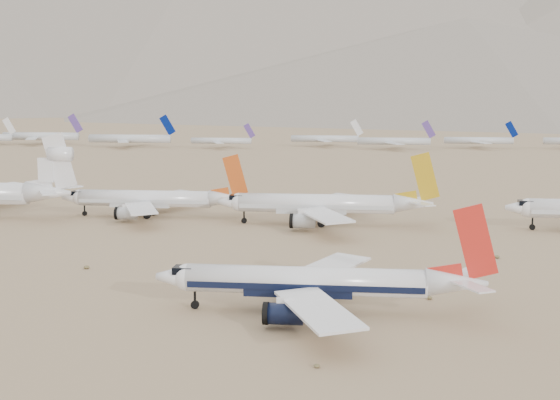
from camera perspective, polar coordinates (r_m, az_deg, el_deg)
name	(u,v)px	position (r m, az deg, el deg)	size (l,w,h in m)	color
ground	(256,297)	(111.49, -1.78, -7.11)	(7000.00, 7000.00, 0.00)	#957956
main_airliner	(320,282)	(102.73, 2.93, -6.04)	(42.33, 41.35, 14.94)	white
row2_gold_tail	(325,204)	(170.80, 3.32, -0.33)	(45.79, 44.78, 16.30)	white
row2_orange_tail	(152,199)	(183.83, -9.32, 0.05)	(42.00, 41.08, 14.98)	white
distant_storage_row	(446,140)	(415.58, 12.04, 4.28)	(674.44, 61.06, 15.24)	silver
mountain_range	(400,19)	(1762.78, 8.80, 12.97)	(7354.00, 3024.00, 470.00)	slate
desert_scrub	(235,367)	(83.53, -3.28, -12.08)	(261.14, 121.67, 0.63)	brown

